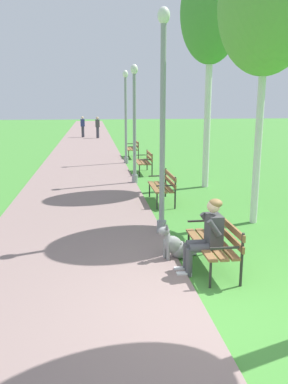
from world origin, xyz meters
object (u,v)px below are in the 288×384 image
Objects in this scene: person_seated_on_near_bench at (207,233)px; pedestrian_further_distant at (83,127)px; dog_grey at (175,246)px; lamp_post_far at (126,116)px; park_bench_near at (216,240)px; birch_tree_third at (211,14)px; park_bench_far at (145,160)px; pedestrian_distant at (98,127)px; park_bench_mid at (164,185)px; birch_tree_second at (267,7)px; lamp_post_mid at (134,124)px; lamp_post_near at (163,124)px; park_bench_furthest at (133,147)px.

pedestrian_further_distant reaches higher than person_seated_on_near_bench.
lamp_post_far is (0.09, 11.29, 1.86)m from dog_grey.
birch_tree_third is at bearing 75.53° from park_bench_near.
pedestrian_distant is at bearing 96.00° from park_bench_far.
pedestrian_distant is at bearing 93.22° from person_seated_on_near_bench.
park_bench_mid reaches higher than dog_grey.
birch_tree_second is at bearing -50.18° from park_bench_mid.
birch_tree_second is at bearing -64.99° from lamp_post_mid.
lamp_post_far is (-0.51, 11.76, 1.61)m from park_bench_near.
person_seated_on_near_bench reaches higher than park_bench_mid.
lamp_post_near reaches higher than lamp_post_far.
birch_tree_third is (1.66, 6.43, 4.83)m from park_bench_near.
dog_grey is 0.12× the size of birch_tree_third.
birch_tree_third is at bearing 69.27° from dog_grey.
birch_tree_second is (1.75, -2.10, 4.17)m from park_bench_mid.
lamp_post_mid is at bearing 89.93° from lamp_post_near.
park_bench_furthest is (0.10, 9.19, 0.00)m from park_bench_mid.
lamp_post_far is 2.48× the size of pedestrian_further_distant.
pedestrian_distant is at bearing 94.33° from park_bench_mid.
person_seated_on_near_bench is 8.27m from birch_tree_third.
person_seated_on_near_bench is at bearing -57.88° from dog_grey.
pedestrian_further_distant reaches higher than park_bench_mid.
birch_tree_third is at bearing -59.53° from park_bench_far.
person_seated_on_near_bench reaches higher than park_bench_far.
person_seated_on_near_bench is (-0.22, -9.37, 0.17)m from park_bench_far.
lamp_post_mid is 17.35m from pedestrian_distant.
park_bench_far is 8.15m from birch_tree_second.
park_bench_mid is 0.91× the size of pedestrian_distant.
lamp_post_mid is (-0.61, -6.43, 1.53)m from park_bench_furthest.
person_seated_on_near_bench is 24.74m from pedestrian_distant.
pedestrian_distant is (-3.25, 18.13, -4.50)m from birch_tree_third.
park_bench_far is 0.33× the size of lamp_post_near.
park_bench_mid is 1.20× the size of person_seated_on_near_bench.
lamp_post_mid is (-0.51, 2.76, 1.53)m from park_bench_mid.
lamp_post_near is at bearing -90.54° from lamp_post_far.
pedestrian_distant is (-1.09, 12.80, -1.28)m from lamp_post_far.
lamp_post_mid reaches higher than park_bench_far.
lamp_post_far is (-0.52, -1.95, 1.61)m from park_bench_furthest.
lamp_post_near reaches higher than park_bench_far.
pedestrian_distant reaches higher than dog_grey.
pedestrian_further_distant is at bearing 97.22° from park_bench_mid.
lamp_post_near reaches higher than pedestrian_further_distant.
lamp_post_far is at bearing 103.15° from birch_tree_second.
birch_tree_third is at bearing -77.30° from park_bench_furthest.
lamp_post_mid is at bearing 100.57° from park_bench_mid.
park_bench_near is 9.22m from park_bench_far.
park_bench_mid is 4.70m from park_bench_far.
lamp_post_mid is at bearing 89.97° from dog_grey.
park_bench_far is at bearing -90.01° from park_bench_furthest.
birch_tree_third reaches higher than park_bench_mid.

